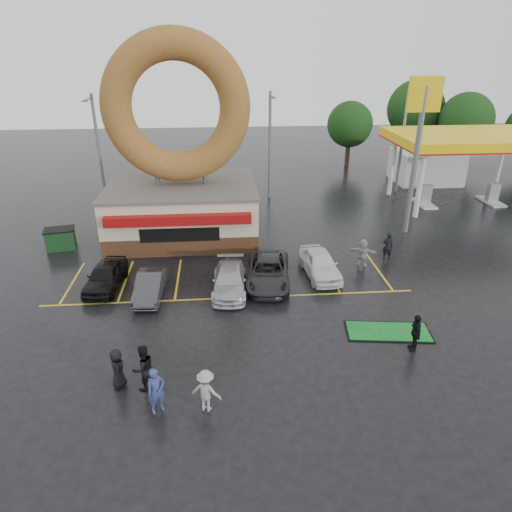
{
  "coord_description": "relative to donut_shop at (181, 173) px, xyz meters",
  "views": [
    {
      "loc": [
        -0.42,
        -17.94,
        12.37
      ],
      "look_at": [
        1.4,
        3.93,
        2.2
      ],
      "focal_mm": 32.0,
      "sensor_mm": 36.0,
      "label": 1
    }
  ],
  "objects": [
    {
      "name": "person_blue",
      "position": [
        0.04,
        -17.66,
        -3.54
      ],
      "size": [
        0.81,
        0.72,
        1.86
      ],
      "primitive_type": "imported",
      "rotation": [
        0.0,
        0.0,
        0.51
      ],
      "color": "navy",
      "rests_on": "ground"
    },
    {
      "name": "tree_far_d",
      "position": [
        17.0,
        19.03,
        0.07
      ],
      "size": [
        4.9,
        4.9,
        7.0
      ],
      "color": "#332114",
      "rests_on": "ground"
    },
    {
      "name": "putting_green",
      "position": [
        10.33,
        -13.4,
        -4.43
      ],
      "size": [
        4.17,
        2.22,
        0.5
      ],
      "color": "black",
      "rests_on": "ground"
    },
    {
      "name": "person_bystander",
      "position": [
        -1.64,
        -16.16,
        -3.6
      ],
      "size": [
        0.69,
        0.92,
        1.72
      ],
      "primitive_type": "imported",
      "rotation": [
        0.0,
        0.0,
        1.75
      ],
      "color": "black",
      "rests_on": "ground"
    },
    {
      "name": "person_cameraman",
      "position": [
        10.98,
        -14.75,
        -3.59
      ],
      "size": [
        0.56,
        1.08,
        1.76
      ],
      "primitive_type": "imported",
      "rotation": [
        0.0,
        0.0,
        -1.7
      ],
      "color": "black",
      "rests_on": "ground"
    },
    {
      "name": "car_silver",
      "position": [
        2.97,
        -8.75,
        -3.82
      ],
      "size": [
        2.09,
        4.58,
        1.3
      ],
      "primitive_type": "imported",
      "rotation": [
        0.0,
        0.0,
        -0.06
      ],
      "color": "#B4B4B9",
      "rests_on": "ground"
    },
    {
      "name": "car_grey",
      "position": [
        5.18,
        -7.99,
        -3.75
      ],
      "size": [
        2.97,
        5.39,
        1.43
      ],
      "primitive_type": "imported",
      "rotation": [
        0.0,
        0.0,
        -0.12
      ],
      "color": "#2A2A2C",
      "rests_on": "ground"
    },
    {
      "name": "streetlight_right",
      "position": [
        19.0,
        8.95,
        0.32
      ],
      "size": [
        0.4,
        2.21,
        9.0
      ],
      "color": "slate",
      "rests_on": "ground"
    },
    {
      "name": "car_black",
      "position": [
        -3.9,
        -7.73,
        -3.76
      ],
      "size": [
        2.13,
        4.32,
        1.42
      ],
      "primitive_type": "imported",
      "rotation": [
        0.0,
        0.0,
        -0.11
      ],
      "color": "black",
      "rests_on": "ground"
    },
    {
      "name": "streetlight_left",
      "position": [
        -7.0,
        6.95,
        0.32
      ],
      "size": [
        0.4,
        2.21,
        9.0
      ],
      "color": "slate",
      "rests_on": "ground"
    },
    {
      "name": "car_white",
      "position": [
        8.32,
        -7.3,
        -3.72
      ],
      "size": [
        2.12,
        4.5,
        1.49
      ],
      "primitive_type": "imported",
      "rotation": [
        0.0,
        0.0,
        0.08
      ],
      "color": "white",
      "rests_on": "ground"
    },
    {
      "name": "car_dgrey",
      "position": [
        -1.32,
        -8.99,
        -3.83
      ],
      "size": [
        1.48,
        3.89,
        1.27
      ],
      "primitive_type": "imported",
      "rotation": [
        0.0,
        0.0,
        -0.04
      ],
      "color": "#323235",
      "rests_on": "ground"
    },
    {
      "name": "shell_sign",
      "position": [
        16.0,
        -0.97,
        2.91
      ],
      "size": [
        2.2,
        0.36,
        10.6
      ],
      "color": "slate",
      "rests_on": "ground"
    },
    {
      "name": "ground",
      "position": [
        3.0,
        -12.97,
        -4.46
      ],
      "size": [
        120.0,
        120.0,
        0.0
      ],
      "primitive_type": "plane",
      "color": "black",
      "rests_on": "ground"
    },
    {
      "name": "donut_shop",
      "position": [
        0.0,
        0.0,
        0.0
      ],
      "size": [
        10.2,
        8.7,
        13.5
      ],
      "color": "#472B19",
      "rests_on": "ground"
    },
    {
      "name": "tree_far_a",
      "position": [
        29.0,
        17.03,
        0.72
      ],
      "size": [
        5.6,
        5.6,
        8.0
      ],
      "color": "#332114",
      "rests_on": "ground"
    },
    {
      "name": "gas_station",
      "position": [
        23.0,
        7.97,
        -0.77
      ],
      "size": [
        12.3,
        13.65,
        5.9
      ],
      "color": "silver",
      "rests_on": "ground"
    },
    {
      "name": "streetlight_mid",
      "position": [
        7.0,
        7.95,
        0.32
      ],
      "size": [
        0.4,
        2.21,
        9.0
      ],
      "color": "slate",
      "rests_on": "ground"
    },
    {
      "name": "person_hoodie",
      "position": [
        1.84,
        -17.74,
        -3.59
      ],
      "size": [
        1.28,
        1.0,
        1.74
      ],
      "primitive_type": "imported",
      "rotation": [
        0.0,
        0.0,
        2.78
      ],
      "color": "#959597",
      "rests_on": "ground"
    },
    {
      "name": "dumpster",
      "position": [
        -8.06,
        -1.98,
        -3.81
      ],
      "size": [
        2.0,
        1.53,
        1.3
      ],
      "primitive_type": "cube",
      "rotation": [
        0.0,
        0.0,
        0.2
      ],
      "color": "#19421E",
      "rests_on": "ground"
    },
    {
      "name": "person_walker_far",
      "position": [
        13.03,
        -5.42,
        -3.58
      ],
      "size": [
        0.72,
        0.54,
        1.78
      ],
      "primitive_type": "imported",
      "rotation": [
        0.0,
        0.0,
        2.95
      ],
      "color": "black",
      "rests_on": "ground"
    },
    {
      "name": "person_blackjkt",
      "position": [
        -0.6,
        -16.38,
        -3.48
      ],
      "size": [
        1.21,
        1.17,
        1.97
      ],
      "primitive_type": "imported",
      "rotation": [
        0.0,
        0.0,
        3.76
      ],
      "color": "black",
      "rests_on": "ground"
    },
    {
      "name": "tree_far_c",
      "position": [
        25.0,
        21.03,
        1.37
      ],
      "size": [
        6.3,
        6.3,
        9.0
      ],
      "color": "#332114",
      "rests_on": "ground"
    },
    {
      "name": "person_walker_near",
      "position": [
        11.17,
        -6.28,
        -3.59
      ],
      "size": [
        1.69,
        1.12,
        1.75
      ],
      "primitive_type": "imported",
      "rotation": [
        0.0,
        0.0,
        2.73
      ],
      "color": "#9A9A9C",
      "rests_on": "ground"
    }
  ]
}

